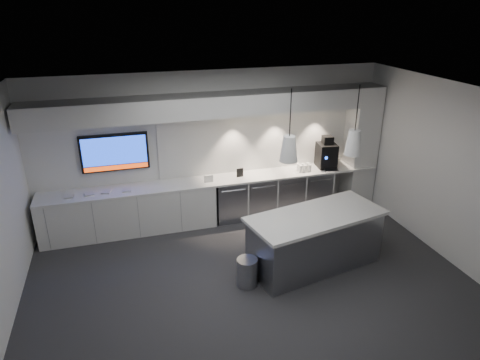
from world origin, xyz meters
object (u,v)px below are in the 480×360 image
object	(u,v)px
bin	(247,272)
coffee_machine	(326,154)
wall_tv	(115,152)
island	(315,240)

from	to	relation	value
bin	coffee_machine	bearing A→B (deg)	43.01
wall_tv	coffee_machine	xyz separation A→B (m)	(4.30, -0.25, -0.38)
island	bin	distance (m)	1.29
bin	wall_tv	bearing A→B (deg)	125.46
wall_tv	coffee_machine	size ratio (longest dim) A/B	1.83
wall_tv	bin	xyz separation A→B (m)	(1.82, -2.56, -1.33)
island	bin	xyz separation A→B (m)	(-1.25, -0.21, -0.26)
bin	coffee_machine	xyz separation A→B (m)	(2.48, 2.31, 0.95)
bin	coffee_machine	size ratio (longest dim) A/B	0.68
wall_tv	bin	size ratio (longest dim) A/B	2.68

